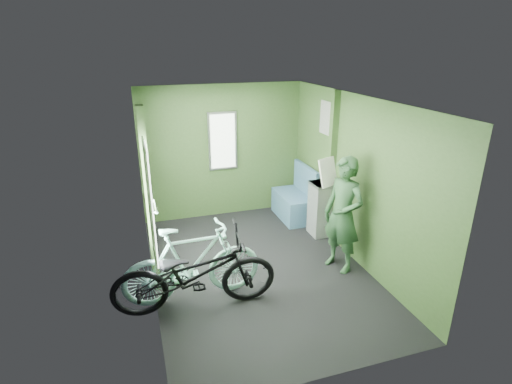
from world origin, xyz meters
TOP-DOWN VIEW (x-y plane):
  - room at (-0.04, 0.04)m, footprint 4.00×4.02m
  - bicycle_black at (-0.96, -0.63)m, footprint 1.92×0.90m
  - bicycle_mint at (-0.95, -0.41)m, footprint 1.67×0.56m
  - passenger at (1.08, -0.29)m, footprint 0.57×0.73m
  - waste_box at (1.26, 0.72)m, footprint 0.26×0.36m
  - bench_seat at (1.15, 1.45)m, footprint 0.50×0.90m

SIDE VIEW (x-z plane):
  - bicycle_black at x=-0.96m, z-range -0.53..0.53m
  - bicycle_mint at x=-0.95m, z-range -0.51..0.51m
  - bench_seat at x=1.15m, z-range -0.19..0.75m
  - waste_box at x=1.26m, z-range 0.00..0.88m
  - passenger at x=1.08m, z-range 0.00..1.59m
  - room at x=-0.04m, z-range 0.28..2.59m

